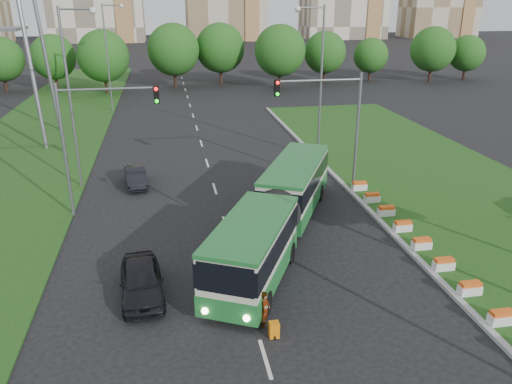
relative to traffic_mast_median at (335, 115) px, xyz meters
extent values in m
plane|color=black|center=(-4.78, -10.00, -5.35)|extent=(360.00, 360.00, 0.00)
cube|color=#1D4915|center=(8.22, -2.00, -5.27)|extent=(14.00, 60.00, 0.15)
cube|color=#9B9B9B|center=(1.27, -2.00, -5.26)|extent=(0.30, 60.00, 0.18)
cube|color=#1D4915|center=(-22.78, 15.00, -5.30)|extent=(12.00, 110.00, 0.10)
cylinder|color=slate|center=(1.62, 0.00, -1.35)|extent=(0.20, 0.20, 8.00)
cylinder|color=slate|center=(-1.13, 0.00, 2.25)|extent=(5.50, 0.14, 0.14)
cube|color=black|center=(-3.88, 0.00, 1.85)|extent=(0.32, 0.32, 1.00)
cylinder|color=slate|center=(-16.78, -1.00, -1.35)|extent=(0.20, 0.20, 8.00)
cylinder|color=slate|center=(-14.03, -1.00, 2.25)|extent=(5.50, 0.14, 0.14)
cube|color=black|center=(-11.28, -1.00, 1.85)|extent=(0.32, 0.32, 1.00)
cube|color=beige|center=(-5.51, -11.37, -3.56)|extent=(2.56, 7.07, 2.77)
cube|color=beige|center=(-5.51, -2.30, -3.56)|extent=(2.56, 8.60, 2.77)
cylinder|color=black|center=(-5.51, -7.22, -3.61)|extent=(2.56, 1.28, 2.56)
cube|color=#1D682C|center=(-5.51, -11.37, -4.48)|extent=(2.64, 7.12, 0.97)
cube|color=#1D682C|center=(-5.51, -2.30, -4.48)|extent=(2.64, 8.65, 0.97)
cube|color=black|center=(-5.51, -11.37, -3.10)|extent=(2.64, 7.12, 1.08)
cube|color=black|center=(-5.51, -2.30, -3.10)|extent=(2.64, 8.65, 1.08)
imported|color=black|center=(-12.35, -10.90, -4.58)|extent=(2.19, 4.66, 1.54)
imported|color=black|center=(-13.20, 3.66, -4.70)|extent=(1.87, 4.10, 1.31)
imported|color=gray|center=(-7.41, -14.04, -4.55)|extent=(0.59, 0.69, 1.59)
cube|color=orange|center=(-7.19, -14.80, -5.02)|extent=(0.39, 0.33, 0.66)
cylinder|color=black|center=(-7.19, -14.96, -5.27)|extent=(0.04, 0.15, 0.15)
camera|label=1|loc=(-10.79, -30.59, 6.98)|focal=35.00mm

